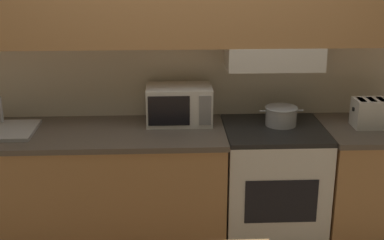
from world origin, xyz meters
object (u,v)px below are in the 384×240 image
at_px(stove_range, 272,187).
at_px(cooking_pot, 281,115).
at_px(microwave, 179,105).
at_px(toaster, 375,113).

distance_m(stove_range, cooking_pot, 0.52).
bearing_deg(microwave, cooking_pot, -7.11).
bearing_deg(toaster, microwave, 173.48).
xyz_separation_m(stove_range, cooking_pot, (0.05, 0.06, 0.51)).
bearing_deg(toaster, stove_range, 179.52).
xyz_separation_m(cooking_pot, microwave, (-0.70, 0.09, 0.06)).
relative_size(stove_range, microwave, 1.97).
bearing_deg(stove_range, toaster, -0.48).
relative_size(cooking_pot, microwave, 0.67).
relative_size(cooking_pot, toaster, 1.00).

